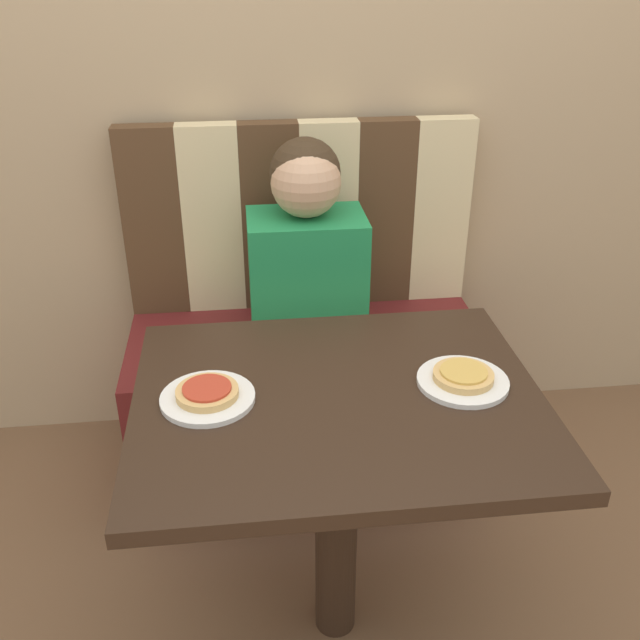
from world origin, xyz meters
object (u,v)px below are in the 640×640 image
plate_left (208,398)px  pizza_right (463,375)px  person (306,245)px  plate_right (463,381)px  pizza_left (207,392)px

plate_left → pizza_right: 0.55m
person → plate_left: person is taller
person → plate_right: person is taller
plate_left → pizza_left: size_ratio=1.52×
pizza_left → pizza_right: size_ratio=1.00×
plate_left → plate_right: size_ratio=1.00×
plate_left → plate_right: same height
pizza_right → person: bearing=112.7°
pizza_left → plate_left: bearing=178.2°
person → pizza_right: (0.27, -0.65, -0.05)m
pizza_left → pizza_right: (0.55, 0.00, 0.00)m
person → pizza_right: person is taller
plate_right → pizza_left: pizza_left is taller
pizza_left → pizza_right: bearing=0.0°
person → pizza_left: (-0.27, -0.65, -0.05)m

